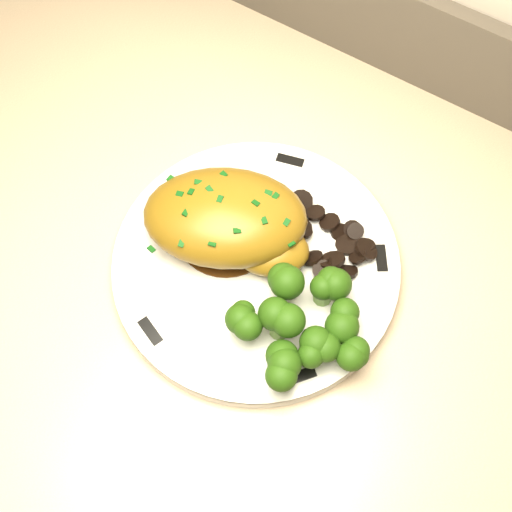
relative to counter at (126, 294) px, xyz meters
The scene contains 11 objects.
counter is the anchor object (origin of this frame).
plate 0.55m from the counter, ahead, with size 0.30×0.30×0.02m, color silver.
rim_accent_0 0.63m from the counter, ahead, with size 0.03×0.01×0.00m, color black.
rim_accent_1 0.56m from the counter, 24.43° to the left, with size 0.03×0.01×0.00m, color black.
rim_accent_2 0.51m from the counter, ahead, with size 0.03×0.01×0.00m, color black.
rim_accent_3 0.56m from the counter, 28.38° to the right, with size 0.03×0.01×0.00m, color black.
rim_accent_4 0.63m from the counter, 13.02° to the right, with size 0.03×0.01×0.00m, color black.
gravy_pool 0.54m from the counter, ahead, with size 0.11×0.11×0.00m, color #3C200A.
chicken_breast 0.57m from the counter, ahead, with size 0.20×0.18×0.07m.
mushroom_pile 0.59m from the counter, ahead, with size 0.10×0.07×0.03m.
broccoli_florets 0.63m from the counter, ahead, with size 0.13×0.12×0.04m.
Camera 1 is at (0.51, 1.42, 1.55)m, focal length 45.00 mm.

